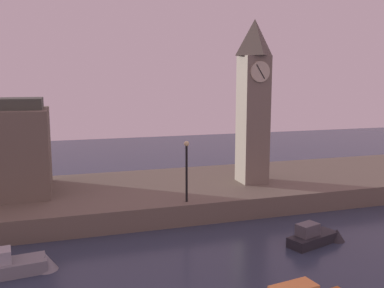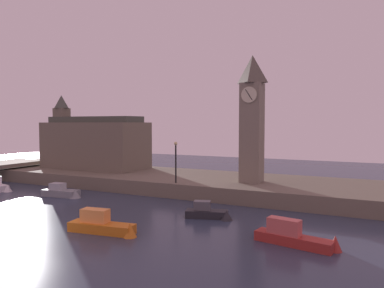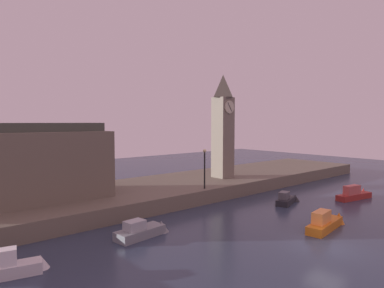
{
  "view_description": "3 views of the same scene",
  "coord_description": "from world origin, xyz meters",
  "views": [
    {
      "loc": [
        -5.63,
        -11.76,
        9.73
      ],
      "look_at": [
        2.97,
        15.41,
        5.43
      ],
      "focal_mm": 38.88,
      "sensor_mm": 36.0,
      "label": 1
    },
    {
      "loc": [
        20.18,
        -17.68,
        7.59
      ],
      "look_at": [
        3.17,
        17.07,
        5.4
      ],
      "focal_mm": 33.99,
      "sensor_mm": 36.0,
      "label": 2
    },
    {
      "loc": [
        -21.66,
        -11.12,
        8.62
      ],
      "look_at": [
        2.37,
        16.88,
        6.18
      ],
      "focal_mm": 31.35,
      "sensor_mm": 36.0,
      "label": 3
    }
  ],
  "objects": [
    {
      "name": "ground_plane",
      "position": [
        0.0,
        0.0,
        0.0
      ],
      "size": [
        120.0,
        120.0,
        0.0
      ],
      "primitive_type": "plane",
      "color": "#2D384C"
    },
    {
      "name": "far_embankment",
      "position": [
        0.0,
        20.0,
        0.75
      ],
      "size": [
        70.0,
        12.0,
        1.5
      ],
      "primitive_type": "cube",
      "color": "#6B6051",
      "rests_on": "ground"
    },
    {
      "name": "clock_tower",
      "position": [
        9.23,
        18.81,
        8.28
      ],
      "size": [
        2.33,
        2.37,
        13.09
      ],
      "color": "slate",
      "rests_on": "far_embankment"
    },
    {
      "name": "parliament_hall",
      "position": [
        -13.87,
        21.13,
        4.95
      ],
      "size": [
        14.14,
        6.6,
        10.14
      ],
      "color": "#6B6051",
      "rests_on": "far_embankment"
    },
    {
      "name": "streetlamp",
      "position": [
        2.4,
        14.86,
        4.12
      ],
      "size": [
        0.36,
        0.36,
        4.24
      ],
      "color": "black",
      "rests_on": "far_embankment"
    },
    {
      "name": "boat_barge_dark",
      "position": [
        8.87,
        8.82,
        0.43
      ],
      "size": [
        4.19,
        2.18,
        1.42
      ],
      "color": "#232328",
      "rests_on": "ground"
    },
    {
      "name": "boat_dinghy_red",
      "position": [
        16.42,
        5.08,
        0.53
      ],
      "size": [
        5.53,
        2.02,
        1.89
      ],
      "color": "maroon",
      "rests_on": "ground"
    },
    {
      "name": "boat_patrol_orange",
      "position": [
        3.96,
        1.93,
        0.52
      ],
      "size": [
        5.48,
        1.92,
        1.83
      ],
      "color": "orange",
      "rests_on": "ground"
    },
    {
      "name": "boat_cruiser_grey",
      "position": [
        -8.2,
        10.02,
        0.45
      ],
      "size": [
        4.68,
        1.94,
        1.46
      ],
      "color": "gray",
      "rests_on": "ground"
    }
  ]
}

